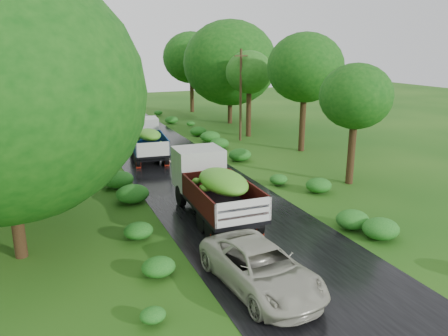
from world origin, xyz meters
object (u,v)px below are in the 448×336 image
truck_near (212,183)px  truck_far (147,138)px  car (261,268)px  utility_pole (241,94)px

truck_near → truck_far: (-0.28, 11.50, -0.13)m
truck_far → car: (-0.54, -17.82, -0.69)m
truck_near → car: bearing=-95.7°
truck_near → car: (-0.82, -6.32, -0.82)m
car → utility_pole: size_ratio=0.69×
utility_pole → truck_far: bearing=-176.3°
truck_far → car: size_ratio=1.22×
car → truck_far: bearing=83.3°
truck_near → utility_pole: utility_pole is taller
truck_far → utility_pole: 8.95m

